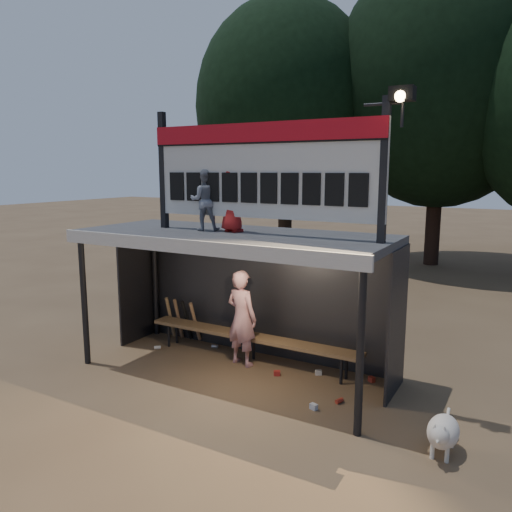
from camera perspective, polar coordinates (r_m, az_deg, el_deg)
The scene contains 12 objects.
ground at distance 8.43m, azimuth -2.59°, elevation -13.12°, with size 80.00×80.00×0.00m, color brown.
player at distance 8.49m, azimuth -1.64°, elevation -7.07°, with size 0.60×0.39×1.64m, color silver.
child_a at distance 8.05m, azimuth -5.86°, elevation 6.36°, with size 0.47×0.37×0.97m, color gray.
child_b at distance 7.85m, azimuth -2.71°, elevation 6.37°, with size 0.48×0.31×0.99m, color #B31C1B.
dugout_shelter at distance 8.10m, azimuth -1.77°, elevation -0.42°, with size 5.10×2.08×2.32m.
scoreboard_assembly at distance 7.48m, azimuth 0.86°, elevation 10.11°, with size 4.10×0.27×1.99m.
bench at distance 8.72m, azimuth -0.67°, elevation -9.28°, with size 4.00×0.35×0.48m.
tree_left at distance 18.60m, azimuth 3.46°, elevation 16.69°, with size 6.46×6.46×9.27m.
tree_mid at distance 18.56m, azimuth 20.45°, elevation 18.16°, with size 7.22×7.22×10.36m.
dog at distance 6.52m, azimuth 20.56°, elevation -18.34°, with size 0.36×0.81×0.49m.
bats at distance 9.83m, azimuth -8.39°, elevation -7.18°, with size 0.68×0.35×0.84m.
litter at distance 8.30m, azimuth 2.77°, elevation -13.24°, with size 4.01×1.43×0.08m.
Camera 1 is at (4.14, -6.57, 3.29)m, focal length 35.00 mm.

